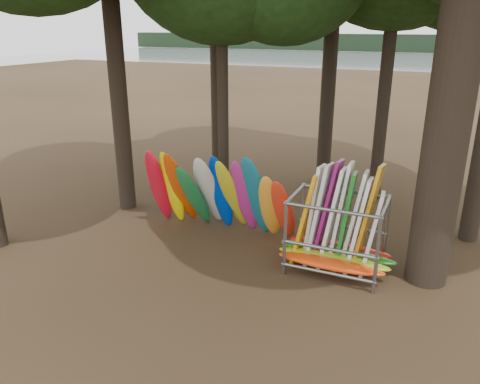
% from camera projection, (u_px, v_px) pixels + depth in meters
% --- Properties ---
extents(ground, '(120.00, 120.00, 0.00)m').
position_uv_depth(ground, '(240.00, 260.00, 12.81)').
color(ground, '#47331E').
rests_on(ground, ground).
extents(lake, '(160.00, 160.00, 0.00)m').
position_uv_depth(lake, '(415.00, 72.00, 64.51)').
color(lake, gray).
rests_on(lake, ground).
extents(far_shore, '(160.00, 4.00, 4.00)m').
position_uv_depth(far_shore, '(433.00, 44.00, 106.91)').
color(far_shore, black).
rests_on(far_shore, ground).
extents(kayak_row, '(4.74, 2.23, 2.91)m').
position_uv_depth(kayak_row, '(218.00, 195.00, 14.09)').
color(kayak_row, red).
rests_on(kayak_row, ground).
extents(storage_rack, '(3.11, 1.55, 2.92)m').
position_uv_depth(storage_rack, '(336.00, 236.00, 12.01)').
color(storage_rack, slate).
rests_on(storage_rack, ground).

